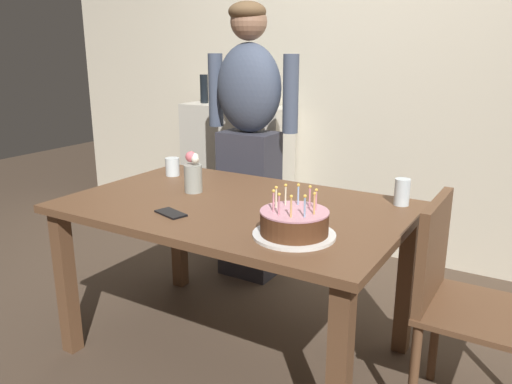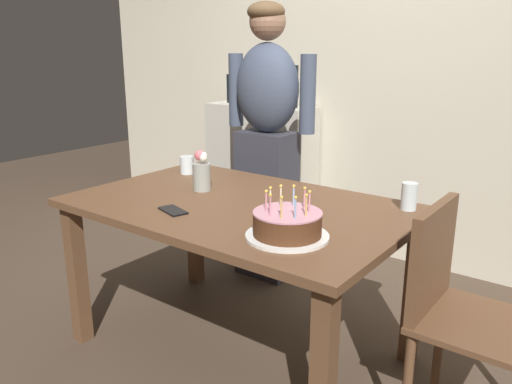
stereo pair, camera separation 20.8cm
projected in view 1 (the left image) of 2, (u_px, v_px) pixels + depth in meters
The scene contains 11 objects.
ground_plane at pixel (237, 349), 2.47m from camera, with size 10.00×10.00×0.00m, color #47382B.
back_wall at pixel (361, 64), 3.39m from camera, with size 5.20×0.10×2.60m, color beige.
dining_table at pixel (235, 224), 2.29m from camera, with size 1.50×0.96×0.74m.
birthday_cake at pixel (294, 224), 1.86m from camera, with size 0.31×0.31×0.18m.
water_glass_near at pixel (172, 167), 2.74m from camera, with size 0.08×0.08×0.10m, color silver.
water_glass_far at pixel (402, 192), 2.23m from camera, with size 0.07×0.07×0.12m, color silver.
cell_phone at pixel (171, 213), 2.12m from camera, with size 0.14×0.07×0.01m, color black.
flower_vase at pixel (193, 174), 2.42m from camera, with size 0.09×0.09×0.20m.
person_man_bearded at pixel (249, 140), 3.06m from camera, with size 0.61×0.27×1.66m.
dining_chair at pixel (456, 293), 1.92m from camera, with size 0.42×0.42×0.87m.
shelf_cabinet at pixel (237, 170), 3.85m from camera, with size 0.84×0.30×1.29m.
Camera 1 is at (1.19, -1.80, 1.41)m, focal length 35.62 mm.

